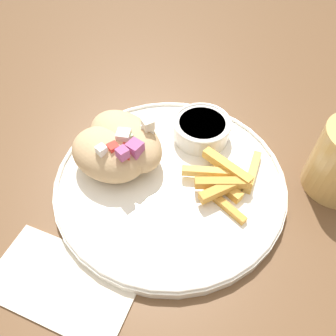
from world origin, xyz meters
The scene contains 8 objects.
ground_plane centered at (0.00, 0.00, 0.00)m, with size 10.00×10.00×0.00m, color brown.
table centered at (0.00, 0.00, 0.71)m, with size 1.51×1.51×0.78m.
napkin centered at (-0.03, -0.19, 0.78)m, with size 0.18×0.12×0.00m.
plate centered at (0.00, -0.01, 0.79)m, with size 0.32×0.32×0.02m.
pita_sandwich_near centered at (-0.08, -0.03, 0.82)m, with size 0.11×0.08×0.07m.
pita_sandwich_far centered at (-0.07, 0.00, 0.82)m, with size 0.14×0.12×0.07m.
fries_pile centered at (0.07, 0.02, 0.80)m, with size 0.11×0.13×0.03m.
sauce_ramekin centered at (0.00, 0.09, 0.81)m, with size 0.09×0.09×0.03m.
Camera 1 is at (0.14, -0.24, 1.15)m, focal length 35.00 mm.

